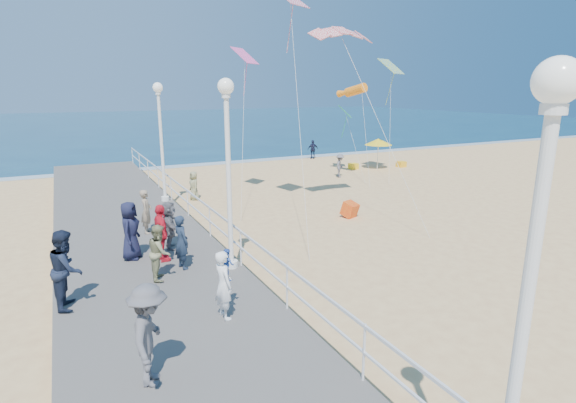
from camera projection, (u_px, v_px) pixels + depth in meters
name	position (u px, v px, depth m)	size (l,w,h in m)	color
ground	(379.00, 251.00, 15.49)	(160.00, 160.00, 0.00)	#E9BC7A
ocean	(124.00, 124.00, 71.75)	(160.00, 90.00, 0.05)	#0C324D
surf_line	(206.00, 164.00, 33.23)	(160.00, 1.20, 0.04)	silver
boardwalk	(157.00, 288.00, 12.16)	(5.00, 44.00, 0.40)	#65615B
railing	(241.00, 238.00, 12.98)	(0.05, 42.00, 0.55)	white
lamp_post_near	(531.00, 272.00, 4.47)	(0.44, 0.44, 5.32)	white
lamp_post_mid	(228.00, 156.00, 12.26)	(0.44, 0.44, 5.32)	white
lamp_post_far	(161.00, 130.00, 20.05)	(0.44, 0.44, 5.32)	white
woman_holding_toddler	(224.00, 285.00, 9.99)	(0.58, 0.38, 1.59)	white
toddler_held	(227.00, 264.00, 10.08)	(0.35, 0.27, 0.72)	blue
spectator_0	(182.00, 242.00, 12.80)	(0.58, 0.38, 1.58)	#1C293D
spectator_1	(160.00, 252.00, 12.10)	(0.74, 0.58, 1.53)	gray
spectator_2	(149.00, 335.00, 7.71)	(1.19, 0.69, 1.85)	#56555A
spectator_3	(161.00, 233.00, 13.33)	(1.02, 0.43, 1.74)	red
spectator_4	(130.00, 231.00, 13.51)	(0.87, 0.57, 1.79)	#161932
spectator_5	(169.00, 225.00, 14.42)	(1.45, 0.46, 1.56)	slate
spectator_6	(146.00, 211.00, 16.00)	(0.58, 0.38, 1.58)	gray
spectator_7	(66.00, 269.00, 10.50)	(0.92, 0.72, 1.89)	#171F34
beach_walker_a	(340.00, 166.00, 28.30)	(0.96, 0.55, 1.48)	slate
beach_walker_b	(313.00, 149.00, 35.85)	(0.88, 0.37, 1.50)	#191D38
beach_walker_c	(194.00, 186.00, 22.47)	(0.71, 0.46, 1.46)	gray
box_kite	(350.00, 211.00, 19.47)	(0.55, 0.55, 0.60)	red
beach_umbrella	(378.00, 142.00, 30.89)	(1.90, 1.90, 2.14)	white
beach_chair_left	(353.00, 166.00, 31.36)	(0.55, 0.55, 0.40)	yellow
beach_chair_right	(401.00, 164.00, 32.21)	(0.55, 0.55, 0.40)	yellow
kite_parafoil	(342.00, 31.00, 18.88)	(2.87, 0.90, 0.30)	red
kite_windsock	(356.00, 90.00, 26.81)	(0.56, 0.56, 2.39)	orange
kite_diamond_pink	(245.00, 56.00, 21.24)	(1.19, 1.19, 0.02)	#E654A4
kite_diamond_multi	(391.00, 66.00, 27.77)	(1.51, 1.51, 0.02)	blue
kite_diamond_green	(345.00, 111.00, 29.69)	(1.12, 1.12, 0.02)	#26B45D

